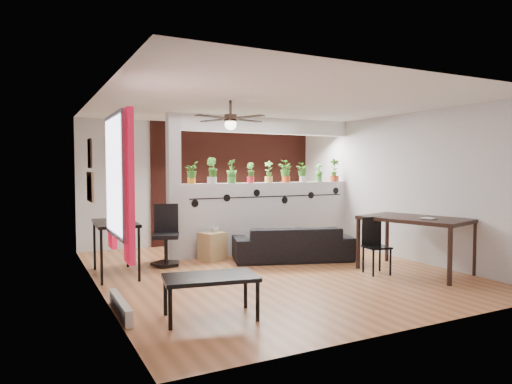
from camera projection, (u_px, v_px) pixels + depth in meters
name	position (u px, v px, depth m)	size (l,w,h in m)	color
room_shell	(269.00, 189.00, 7.22)	(6.30, 7.10, 2.90)	#9A5B32
partition_wall	(269.00, 217.00, 8.95)	(3.60, 0.18, 1.35)	#BCBCC1
ceiling_header	(269.00, 126.00, 8.85)	(3.60, 0.18, 0.30)	silver
pier_column	(174.00, 187.00, 8.05)	(0.22, 0.20, 2.60)	#BCBCC1
brick_panel	(237.00, 183.00, 10.22)	(3.90, 0.05, 2.60)	#A53E30
vine_decal	(271.00, 197.00, 8.84)	(3.31, 0.01, 0.30)	black
window_assembly	(117.00, 179.00, 4.98)	(0.09, 1.30, 1.55)	white
baseboard_heater	(120.00, 307.00, 5.06)	(0.08, 1.00, 0.18)	silver
corkboard	(90.00, 187.00, 6.90)	(0.03, 0.60, 0.45)	olive
framed_art	(90.00, 153.00, 6.82)	(0.03, 0.34, 0.44)	#8C7259
ceiling_fan	(231.00, 120.00, 6.53)	(1.19, 1.19, 0.43)	black
potted_plant_0	(191.00, 172.00, 8.19)	(0.23, 0.25, 0.40)	orange
potted_plant_1	(212.00, 170.00, 8.36)	(0.30, 0.32, 0.48)	silver
potted_plant_2	(232.00, 171.00, 8.54)	(0.29, 0.29, 0.45)	#3C8B32
potted_plant_3	(251.00, 172.00, 8.72)	(0.21, 0.24, 0.39)	red
potted_plant_4	(269.00, 171.00, 8.90)	(0.28, 0.27, 0.43)	gold
potted_plant_5	(286.00, 170.00, 9.08)	(0.23, 0.26, 0.44)	#C94517
potted_plant_6	(303.00, 172.00, 9.26)	(0.19, 0.22, 0.39)	silver
potted_plant_7	(319.00, 172.00, 9.44)	(0.23, 0.22, 0.37)	green
potted_plant_8	(334.00, 169.00, 9.61)	(0.32, 0.33, 0.49)	#BC3F1E
sofa	(292.00, 244.00, 8.07)	(1.98, 0.78, 0.58)	black
cube_shelf	(212.00, 246.00, 8.07)	(0.41, 0.36, 0.50)	tan
cup	(215.00, 229.00, 8.08)	(0.13, 0.13, 0.10)	gray
computer_desk	(115.00, 227.00, 6.90)	(0.64, 1.16, 0.82)	black
monitor	(113.00, 215.00, 7.02)	(0.06, 0.33, 0.19)	black
office_chair	(166.00, 239.00, 7.64)	(0.54, 0.54, 1.01)	black
dining_table	(415.00, 223.00, 7.13)	(1.36, 1.78, 0.86)	black
book	(426.00, 219.00, 6.81)	(0.15, 0.21, 0.02)	gray
folding_chair	(374.00, 240.00, 7.08)	(0.41, 0.41, 0.87)	black
coffee_table	(211.00, 280.00, 4.94)	(1.08, 0.72, 0.47)	black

